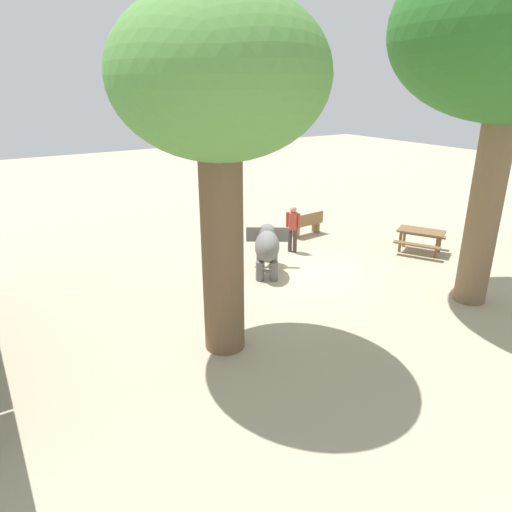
# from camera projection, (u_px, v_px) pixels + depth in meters

# --- Properties ---
(ground_plane) EXTENTS (60.00, 60.00, 0.00)m
(ground_plane) POSITION_uv_depth(u_px,v_px,m) (300.00, 274.00, 14.19)
(ground_plane) COLOR #BAA88C
(elephant) EXTENTS (1.88, 1.74, 1.37)m
(elephant) POSITION_uv_depth(u_px,v_px,m) (267.00, 246.00, 13.97)
(elephant) COLOR slate
(elephant) RESTS_ON ground_plane
(person_handler) EXTENTS (0.44, 0.32, 1.62)m
(person_handler) POSITION_uv_depth(u_px,v_px,m) (293.00, 226.00, 15.70)
(person_handler) COLOR #3F3833
(person_handler) RESTS_ON ground_plane
(shade_tree_secondary) EXTENTS (4.34, 3.98, 7.15)m
(shade_tree_secondary) POSITION_uv_depth(u_px,v_px,m) (218.00, 88.00, 8.41)
(shade_tree_secondary) COLOR brown
(shade_tree_secondary) RESTS_ON ground_plane
(wooden_bench) EXTENTS (0.52, 1.43, 0.88)m
(wooden_bench) POSITION_uv_depth(u_px,v_px,m) (307.00, 223.00, 17.61)
(wooden_bench) COLOR olive
(wooden_bench) RESTS_ON ground_plane
(picnic_table_near) EXTENTS (2.02, 2.01, 0.78)m
(picnic_table_near) POSITION_uv_depth(u_px,v_px,m) (421.00, 236.00, 15.81)
(picnic_table_near) COLOR brown
(picnic_table_near) RESTS_ON ground_plane
(feed_bucket) EXTENTS (0.36, 0.36, 0.32)m
(feed_bucket) POSITION_uv_depth(u_px,v_px,m) (233.00, 302.00, 12.01)
(feed_bucket) COLOR gray
(feed_bucket) RESTS_ON ground_plane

